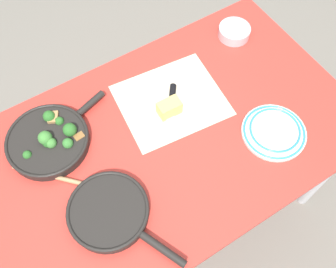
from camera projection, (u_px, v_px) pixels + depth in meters
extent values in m
plane|color=slate|center=(168.00, 205.00, 1.96)|extent=(14.00, 14.00, 0.00)
cube|color=red|center=(168.00, 139.00, 1.32)|extent=(1.35, 0.82, 0.03)
cylinder|color=#BCBCC1|center=(232.00, 68.00, 1.94)|extent=(0.05, 0.05, 0.72)
cylinder|color=#BCBCC1|center=(6.00, 186.00, 1.63)|extent=(0.05, 0.05, 0.72)
cylinder|color=#BCBCC1|center=(327.00, 172.00, 1.66)|extent=(0.05, 0.05, 0.72)
cylinder|color=black|center=(48.00, 142.00, 1.27)|extent=(0.28, 0.28, 0.04)
torus|color=black|center=(47.00, 139.00, 1.26)|extent=(0.28, 0.28, 0.01)
cylinder|color=black|center=(90.00, 103.00, 1.34)|extent=(0.12, 0.06, 0.02)
cylinder|color=#205218|center=(50.00, 146.00, 1.27)|extent=(0.01, 0.01, 0.02)
sphere|color=#286023|center=(48.00, 143.00, 1.25)|extent=(0.04, 0.04, 0.04)
cylinder|color=#357027|center=(53.00, 146.00, 1.26)|extent=(0.01, 0.01, 0.02)
sphere|color=#428438|center=(51.00, 143.00, 1.24)|extent=(0.04, 0.04, 0.04)
cylinder|color=#357027|center=(48.00, 142.00, 1.27)|extent=(0.02, 0.02, 0.03)
sphere|color=#428438|center=(45.00, 138.00, 1.24)|extent=(0.05, 0.05, 0.05)
cylinder|color=#2C6823|center=(69.00, 146.00, 1.26)|extent=(0.01, 0.01, 0.02)
sphere|color=#387A33|center=(68.00, 143.00, 1.24)|extent=(0.04, 0.04, 0.04)
cylinder|color=#245B1C|center=(61.00, 124.00, 1.31)|extent=(0.01, 0.01, 0.02)
sphere|color=#2D6B28|center=(59.00, 121.00, 1.29)|extent=(0.03, 0.03, 0.03)
cylinder|color=#245B1C|center=(48.00, 145.00, 1.27)|extent=(0.01, 0.01, 0.02)
sphere|color=#2D6B28|center=(47.00, 142.00, 1.25)|extent=(0.03, 0.03, 0.03)
cylinder|color=#245B1C|center=(51.00, 120.00, 1.31)|extent=(0.01, 0.01, 0.02)
sphere|color=#2D6B28|center=(49.00, 116.00, 1.29)|extent=(0.04, 0.04, 0.04)
cylinder|color=#245B1C|center=(29.00, 157.00, 1.25)|extent=(0.01, 0.01, 0.02)
sphere|color=#2D6B28|center=(27.00, 155.00, 1.23)|extent=(0.03, 0.03, 0.03)
cylinder|color=#205218|center=(48.00, 141.00, 1.28)|extent=(0.01, 0.01, 0.02)
sphere|color=#286023|center=(47.00, 138.00, 1.26)|extent=(0.03, 0.03, 0.03)
cylinder|color=#245B1C|center=(72.00, 134.00, 1.28)|extent=(0.02, 0.02, 0.03)
sphere|color=#2D6B28|center=(70.00, 130.00, 1.26)|extent=(0.05, 0.05, 0.05)
cube|color=#AD7F4C|center=(54.00, 119.00, 1.31)|extent=(0.05, 0.06, 0.04)
cube|color=#AD7F4C|center=(35.00, 160.00, 1.24)|extent=(0.03, 0.04, 0.03)
cube|color=olive|center=(80.00, 138.00, 1.27)|extent=(0.04, 0.03, 0.03)
cylinder|color=black|center=(108.00, 212.00, 1.15)|extent=(0.25, 0.25, 0.04)
torus|color=black|center=(108.00, 210.00, 1.14)|extent=(0.26, 0.26, 0.01)
cylinder|color=black|center=(163.00, 249.00, 1.09)|extent=(0.09, 0.15, 0.02)
cylinder|color=#E5CC60|center=(108.00, 212.00, 1.15)|extent=(0.21, 0.21, 0.02)
cylinder|color=tan|center=(59.00, 178.00, 1.22)|extent=(0.24, 0.25, 0.02)
ellipsoid|color=tan|center=(113.00, 191.00, 1.20)|extent=(0.07, 0.07, 0.02)
cube|color=beige|center=(171.00, 100.00, 1.38)|extent=(0.40, 0.36, 0.00)
cube|color=silver|center=(170.00, 123.00, 1.33)|extent=(0.11, 0.14, 0.01)
cylinder|color=black|center=(172.00, 95.00, 1.38)|extent=(0.07, 0.08, 0.02)
cube|color=#EACC66|center=(169.00, 108.00, 1.33)|extent=(0.08, 0.06, 0.06)
cylinder|color=silver|center=(274.00, 132.00, 1.31)|extent=(0.23, 0.23, 0.01)
torus|color=teal|center=(274.00, 132.00, 1.30)|extent=(0.22, 0.22, 0.01)
cylinder|color=silver|center=(275.00, 131.00, 1.30)|extent=(0.19, 0.19, 0.01)
torus|color=teal|center=(275.00, 130.00, 1.29)|extent=(0.18, 0.18, 0.01)
cylinder|color=#B7B7BC|center=(234.00, 32.00, 1.52)|extent=(0.13, 0.13, 0.04)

